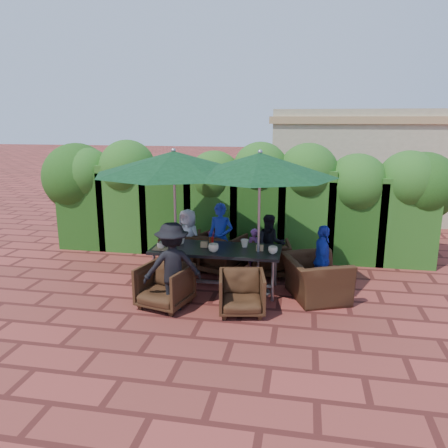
% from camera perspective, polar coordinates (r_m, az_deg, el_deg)
% --- Properties ---
extents(ground, '(80.00, 80.00, 0.00)m').
position_cam_1_polar(ground, '(7.71, -1.03, -8.82)').
color(ground, maroon).
rests_on(ground, ground).
extents(dining_table, '(2.23, 0.90, 0.75)m').
position_cam_1_polar(dining_table, '(7.61, -1.03, -3.72)').
color(dining_table, black).
rests_on(dining_table, ground).
extents(umbrella_left, '(2.75, 2.75, 2.46)m').
position_cam_1_polar(umbrella_left, '(7.49, -6.57, 7.96)').
color(umbrella_left, gray).
rests_on(umbrella_left, ground).
extents(umbrella_right, '(2.53, 2.53, 2.46)m').
position_cam_1_polar(umbrella_right, '(7.12, 4.72, 7.70)').
color(umbrella_right, gray).
rests_on(umbrella_right, ground).
extents(chair_far_left, '(0.93, 0.90, 0.82)m').
position_cam_1_polar(chair_far_left, '(8.76, -5.70, -3.27)').
color(chair_far_left, black).
rests_on(chair_far_left, ground).
extents(chair_far_mid, '(1.04, 1.01, 0.85)m').
position_cam_1_polar(chair_far_mid, '(8.55, -0.53, -3.51)').
color(chair_far_mid, black).
rests_on(chair_far_mid, ground).
extents(chair_far_right, '(0.81, 0.77, 0.73)m').
position_cam_1_polar(chair_far_right, '(8.43, 6.11, -4.25)').
color(chair_far_right, black).
rests_on(chair_far_right, ground).
extents(chair_near_left, '(0.89, 0.85, 0.76)m').
position_cam_1_polar(chair_near_left, '(7.07, -7.77, -7.76)').
color(chair_near_left, black).
rests_on(chair_near_left, ground).
extents(chair_near_right, '(0.80, 0.76, 0.71)m').
position_cam_1_polar(chair_near_right, '(6.80, 2.33, -8.73)').
color(chair_near_right, black).
rests_on(chair_near_right, ground).
extents(chair_end_right, '(1.04, 1.25, 0.94)m').
position_cam_1_polar(chair_end_right, '(7.46, 11.85, -6.05)').
color(chair_end_right, black).
rests_on(chair_end_right, ground).
extents(adult_far_left, '(0.70, 0.58, 1.23)m').
position_cam_1_polar(adult_far_left, '(8.63, -4.72, -2.08)').
color(adult_far_left, silver).
rests_on(adult_far_left, ground).
extents(adult_far_mid, '(0.54, 0.46, 1.37)m').
position_cam_1_polar(adult_far_mid, '(8.45, -0.47, -1.87)').
color(adult_far_mid, '#2035B0').
rests_on(adult_far_mid, ground).
extents(adult_far_right, '(0.63, 0.47, 1.18)m').
position_cam_1_polar(adult_far_right, '(8.37, 6.06, -2.77)').
color(adult_far_right, black).
rests_on(adult_far_right, ground).
extents(adult_near_left, '(0.99, 0.74, 1.40)m').
position_cam_1_polar(adult_near_left, '(6.86, -6.75, -5.54)').
color(adult_near_left, black).
rests_on(adult_near_left, ground).
extents(adult_end_right, '(0.38, 0.73, 1.22)m').
position_cam_1_polar(adult_end_right, '(7.56, 12.69, -4.69)').
color(adult_end_right, '#2035B0').
rests_on(adult_end_right, ground).
extents(child_left, '(0.33, 0.30, 0.76)m').
position_cam_1_polar(child_left, '(8.81, -1.69, -3.29)').
color(child_left, '#D54B89').
rests_on(child_left, ground).
extents(child_right, '(0.38, 0.34, 0.86)m').
position_cam_1_polar(child_right, '(8.57, 3.93, -3.45)').
color(child_right, '#A450AE').
rests_on(child_right, ground).
extents(pedestrian_a, '(1.51, 1.41, 1.64)m').
position_cam_1_polar(pedestrian_a, '(11.43, 12.41, 2.58)').
color(pedestrian_a, '#227E3A').
rests_on(pedestrian_a, ground).
extents(pedestrian_b, '(0.88, 0.65, 1.65)m').
position_cam_1_polar(pedestrian_b, '(11.77, 16.41, 2.68)').
color(pedestrian_b, '#D54B89').
rests_on(pedestrian_b, ground).
extents(pedestrian_c, '(1.23, 1.00, 1.76)m').
position_cam_1_polar(pedestrian_c, '(11.71, 21.16, 2.53)').
color(pedestrian_c, '#9C9AA3').
rests_on(pedestrian_c, ground).
extents(cup_a, '(0.14, 0.14, 0.11)m').
position_cam_1_polar(cup_a, '(7.62, -8.22, -2.80)').
color(cup_a, beige).
rests_on(cup_a, dining_table).
extents(cup_b, '(0.14, 0.14, 0.13)m').
position_cam_1_polar(cup_b, '(7.87, -5.62, -2.12)').
color(cup_b, beige).
rests_on(cup_b, dining_table).
extents(cup_c, '(0.18, 0.18, 0.14)m').
position_cam_1_polar(cup_c, '(7.36, -1.39, -3.13)').
color(cup_c, beige).
rests_on(cup_c, dining_table).
extents(cup_d, '(0.14, 0.14, 0.14)m').
position_cam_1_polar(cup_d, '(7.64, 2.71, -2.53)').
color(cup_d, beige).
rests_on(cup_d, dining_table).
extents(cup_e, '(0.16, 0.16, 0.12)m').
position_cam_1_polar(cup_e, '(7.31, 6.40, -3.40)').
color(cup_e, beige).
rests_on(cup_e, dining_table).
extents(ketchup_bottle, '(0.04, 0.04, 0.17)m').
position_cam_1_polar(ketchup_bottle, '(7.68, -1.53, -2.31)').
color(ketchup_bottle, '#B20C0A').
rests_on(ketchup_bottle, dining_table).
extents(sauce_bottle, '(0.04, 0.04, 0.17)m').
position_cam_1_polar(sauce_bottle, '(7.65, -1.82, -2.37)').
color(sauce_bottle, '#4C230C').
rests_on(sauce_bottle, dining_table).
extents(serving_tray, '(0.35, 0.25, 0.02)m').
position_cam_1_polar(serving_tray, '(7.62, -7.85, -3.17)').
color(serving_tray, '#9C774B').
rests_on(serving_tray, dining_table).
extents(number_block_left, '(0.12, 0.06, 0.10)m').
position_cam_1_polar(number_block_left, '(7.63, -2.60, -2.70)').
color(number_block_left, tan).
rests_on(number_block_left, dining_table).
extents(number_block_right, '(0.12, 0.06, 0.10)m').
position_cam_1_polar(number_block_right, '(7.46, 4.69, -3.12)').
color(number_block_right, tan).
rests_on(number_block_right, dining_table).
extents(hedge_wall, '(9.10, 1.60, 2.49)m').
position_cam_1_polar(hedge_wall, '(9.55, 1.18, 4.09)').
color(hedge_wall, '#183C10').
rests_on(hedge_wall, ground).
extents(building, '(6.20, 3.08, 3.20)m').
position_cam_1_polar(building, '(14.19, 19.02, 7.48)').
color(building, '#BFB28E').
rests_on(building, ground).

